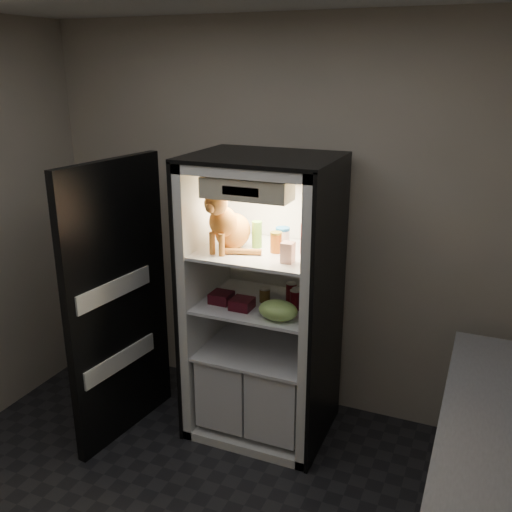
{
  "coord_description": "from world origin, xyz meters",
  "views": [
    {
      "loc": [
        1.29,
        -1.79,
        2.38
      ],
      "look_at": [
        -0.03,
        1.32,
        1.25
      ],
      "focal_mm": 40.0,
      "sensor_mm": 36.0,
      "label": 1
    }
  ],
  "objects": [
    {
      "name": "soda_can_c",
      "position": [
        0.24,
        1.3,
        1.0
      ],
      "size": [
        0.07,
        0.07,
        0.13
      ],
      "color": "black",
      "rests_on": "refrigerator"
    },
    {
      "name": "pepper_jar",
      "position": [
        0.3,
        1.38,
        1.4
      ],
      "size": [
        0.13,
        0.13,
        0.21
      ],
      "color": "maroon",
      "rests_on": "refrigerator"
    },
    {
      "name": "condiment_jar",
      "position": [
        0.02,
        1.34,
        0.99
      ],
      "size": [
        0.07,
        0.07,
        0.1
      ],
      "color": "#553D18",
      "rests_on": "refrigerator"
    },
    {
      "name": "fridge_door",
      "position": [
        -0.85,
        0.97,
        0.91
      ],
      "size": [
        0.16,
        0.87,
        1.85
      ],
      "rotation": [
        0.0,
        0.0,
        -0.12
      ],
      "color": "black",
      "rests_on": "floor"
    },
    {
      "name": "parmesan_shaker",
      "position": [
        -0.05,
        1.37,
        1.37
      ],
      "size": [
        0.07,
        0.07,
        0.17
      ],
      "color": "#258828",
      "rests_on": "refrigerator"
    },
    {
      "name": "refrigerator",
      "position": [
        0.0,
        1.38,
        0.79
      ],
      "size": [
        0.9,
        0.72,
        1.88
      ],
      "color": "white",
      "rests_on": "floor"
    },
    {
      "name": "grape_bag",
      "position": [
        0.2,
        1.12,
        1.0
      ],
      "size": [
        0.24,
        0.17,
        0.12
      ],
      "primitive_type": "ellipsoid",
      "color": "#9BC95D",
      "rests_on": "refrigerator"
    },
    {
      "name": "soda_can_a",
      "position": [
        0.18,
        1.4,
        1.0
      ],
      "size": [
        0.07,
        0.07,
        0.13
      ],
      "color": "black",
      "rests_on": "refrigerator"
    },
    {
      "name": "berry_box_left",
      "position": [
        -0.23,
        1.22,
        0.97
      ],
      "size": [
        0.13,
        0.13,
        0.07
      ],
      "primitive_type": "cube",
      "color": "#4B0C16",
      "rests_on": "refrigerator"
    },
    {
      "name": "mayo_tub",
      "position": [
        0.1,
        1.44,
        1.35
      ],
      "size": [
        0.09,
        0.09,
        0.13
      ],
      "color": "white",
      "rests_on": "refrigerator"
    },
    {
      "name": "salsa_jar",
      "position": [
        0.1,
        1.32,
        1.35
      ],
      "size": [
        0.07,
        0.07,
        0.13
      ],
      "color": "maroon",
      "rests_on": "refrigerator"
    },
    {
      "name": "berry_box_right",
      "position": [
        -0.07,
        1.18,
        0.97
      ],
      "size": [
        0.13,
        0.13,
        0.07
      ],
      "primitive_type": "cube",
      "color": "#4B0C16",
      "rests_on": "refrigerator"
    },
    {
      "name": "room_shell",
      "position": [
        0.0,
        0.0,
        1.62
      ],
      "size": [
        3.6,
        3.6,
        3.6
      ],
      "color": "white",
      "rests_on": "floor"
    },
    {
      "name": "soda_can_b",
      "position": [
        0.25,
        1.33,
        1.01
      ],
      "size": [
        0.07,
        0.07,
        0.13
      ],
      "color": "black",
      "rests_on": "refrigerator"
    },
    {
      "name": "tabby_cat",
      "position": [
        -0.19,
        1.25,
        1.45
      ],
      "size": [
        0.35,
        0.41,
        0.43
      ],
      "rotation": [
        0.0,
        0.0,
        -0.14
      ],
      "color": "#BD6D18",
      "rests_on": "refrigerator"
    },
    {
      "name": "cream_carton",
      "position": [
        0.23,
        1.17,
        1.35
      ],
      "size": [
        0.07,
        0.07,
        0.12
      ],
      "primitive_type": "cube",
      "color": "white",
      "rests_on": "refrigerator"
    }
  ]
}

